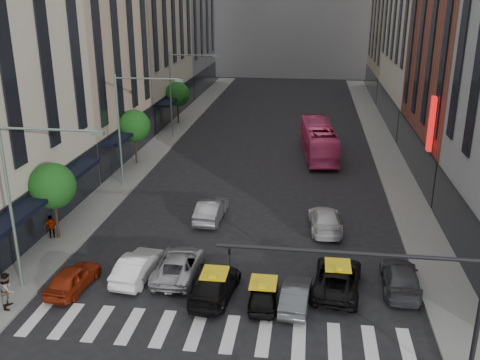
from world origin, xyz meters
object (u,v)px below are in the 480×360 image
at_px(bus, 319,140).
at_px(pedestrian_far, 51,227).
at_px(streetlamp_mid, 130,116).
at_px(car_red, 73,278).
at_px(car_white_front, 138,266).
at_px(taxi_left, 215,285).
at_px(streetlamp_near, 25,186).
at_px(streetlamp_far, 179,83).
at_px(pedestrian_near, 8,290).
at_px(taxi_center, 263,294).

relative_size(bus, pedestrian_far, 7.28).
bearing_deg(streetlamp_mid, car_red, -83.53).
xyz_separation_m(car_white_front, taxi_left, (4.55, -1.37, -0.04)).
bearing_deg(streetlamp_mid, streetlamp_near, -90.00).
xyz_separation_m(streetlamp_near, streetlamp_far, (0.00, 32.00, 0.00)).
distance_m(car_red, pedestrian_far, 6.78).
bearing_deg(pedestrian_far, car_white_front, 118.95).
xyz_separation_m(streetlamp_mid, pedestrian_near, (-0.56, -17.91, -4.81)).
bearing_deg(streetlamp_near, pedestrian_far, 109.72).
distance_m(car_white_front, taxi_left, 4.75).
xyz_separation_m(taxi_center, pedestrian_near, (-12.51, -2.13, 0.48)).
relative_size(streetlamp_mid, streetlamp_far, 1.00).
distance_m(taxi_left, pedestrian_far, 12.67).
bearing_deg(bus, pedestrian_near, 56.51).
xyz_separation_m(streetlamp_mid, car_white_front, (4.84, -14.04, -5.18)).
bearing_deg(streetlamp_near, car_white_front, 22.00).
relative_size(taxi_center, pedestrian_far, 2.31).
distance_m(streetlamp_near, car_white_front, 7.36).
bearing_deg(pedestrian_near, car_white_front, -69.57).
relative_size(streetlamp_mid, pedestrian_far, 5.80).
relative_size(streetlamp_mid, car_white_front, 2.05).
xyz_separation_m(streetlamp_near, bus, (14.83, 27.03, -4.33)).
height_order(streetlamp_far, car_red, streetlamp_far).
height_order(car_red, taxi_center, car_red).
distance_m(car_white_front, bus, 27.00).
relative_size(streetlamp_far, pedestrian_near, 4.78).
height_order(car_white_front, pedestrian_near, pedestrian_near).
height_order(streetlamp_mid, pedestrian_far, streetlamp_mid).
height_order(streetlamp_far, taxi_left, streetlamp_far).
height_order(streetlamp_near, car_red, streetlamp_near).
relative_size(streetlamp_mid, taxi_left, 1.90).
bearing_deg(pedestrian_near, streetlamp_mid, -16.94).
distance_m(streetlamp_mid, streetlamp_far, 16.00).
bearing_deg(streetlamp_near, car_red, 10.61).
height_order(streetlamp_near, pedestrian_far, streetlamp_near).
bearing_deg(car_red, bus, -110.00).
bearing_deg(taxi_left, pedestrian_near, 20.53).
height_order(car_red, taxi_left, taxi_left).
height_order(streetlamp_far, bus, streetlamp_far).
height_order(taxi_center, pedestrian_near, pedestrian_near).
bearing_deg(streetlamp_far, streetlamp_mid, -90.00).
distance_m(streetlamp_near, streetlamp_far, 32.00).
xyz_separation_m(streetlamp_mid, bus, (14.83, 11.03, -4.33)).
bearing_deg(pedestrian_far, bus, -160.27).
xyz_separation_m(taxi_left, taxi_center, (2.55, -0.37, -0.07)).
height_order(car_red, car_white_front, car_white_front).
xyz_separation_m(taxi_left, pedestrian_near, (-9.96, -2.50, 0.40)).
distance_m(streetlamp_near, pedestrian_far, 7.99).
relative_size(car_white_front, taxi_left, 0.93).
bearing_deg(car_red, streetlamp_mid, -77.48).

